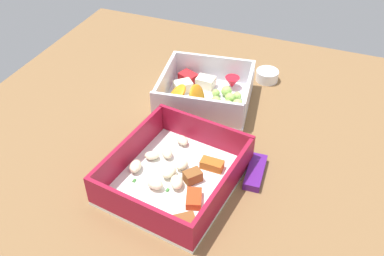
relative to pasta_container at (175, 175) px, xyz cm
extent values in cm
cube|color=brown|center=(-9.19, -2.04, -2.56)|extent=(80.00, 80.00, 2.00)
cube|color=white|center=(0.01, -0.08, -1.26)|extent=(20.92, 18.90, 0.60)
cube|color=maroon|center=(-9.04, 1.16, 1.33)|extent=(2.83, 16.42, 4.58)
cube|color=maroon|center=(9.05, -1.32, 1.33)|extent=(2.83, 16.42, 4.58)
cube|color=maroon|center=(1.08, 7.79, 1.33)|extent=(17.58, 2.99, 4.58)
cube|color=maroon|center=(-1.07, -7.95, 1.33)|extent=(17.58, 2.99, 4.58)
ellipsoid|color=beige|center=(0.42, -6.23, -0.10)|extent=(2.80, 2.24, 1.24)
ellipsoid|color=beige|center=(-0.23, -1.08, -0.10)|extent=(2.93, 2.49, 1.24)
ellipsoid|color=beige|center=(-2.45, 0.05, -0.22)|extent=(2.46, 2.05, 1.06)
ellipsoid|color=beige|center=(2.57, -2.18, -0.08)|extent=(2.22, 2.82, 1.26)
ellipsoid|color=beige|center=(-2.63, -5.02, -0.19)|extent=(2.23, 2.61, 1.10)
ellipsoid|color=beige|center=(-3.98, -3.11, -0.15)|extent=(2.83, 2.77, 1.17)
ellipsoid|color=beige|center=(-7.56, -2.12, -0.17)|extent=(2.60, 2.78, 1.14)
ellipsoid|color=beige|center=(1.14, 0.70, -0.06)|extent=(3.09, 2.70, 1.29)
cube|color=#AD5B1E|center=(-4.21, 4.15, -0.29)|extent=(1.79, 3.40, 1.35)
cube|color=red|center=(2.88, 4.01, -0.38)|extent=(3.75, 2.99, 1.17)
cube|color=brown|center=(-0.76, 2.40, -0.11)|extent=(3.03, 2.95, 1.70)
cube|color=brown|center=(7.12, 4.30, -0.29)|extent=(3.46, 3.63, 1.34)
cube|color=#387A33|center=(2.38, -0.19, -0.86)|extent=(0.60, 0.40, 0.20)
cube|color=#387A33|center=(-2.99, -4.76, -0.86)|extent=(0.60, 0.40, 0.20)
cube|color=#387A33|center=(2.48, -5.42, -0.86)|extent=(0.60, 0.40, 0.20)
cube|color=#387A33|center=(-0.29, 0.03, -0.86)|extent=(0.60, 0.40, 0.20)
cube|color=white|center=(-20.55, -2.79, -1.26)|extent=(16.63, 17.60, 0.60)
cube|color=white|center=(-27.45, -3.79, 1.51)|extent=(2.83, 15.61, 4.94)
cube|color=white|center=(-13.65, -1.80, 1.51)|extent=(2.83, 15.61, 4.94)
cube|color=white|center=(-21.63, 4.67, 1.51)|extent=(13.28, 2.50, 4.94)
cube|color=white|center=(-19.47, -10.26, 1.51)|extent=(13.28, 2.50, 4.94)
ellipsoid|color=orange|center=(-16.83, -3.09, 1.63)|extent=(4.93, 3.20, 4.99)
ellipsoid|color=orange|center=(-16.88, -6.91, 1.24)|extent=(5.78, 5.59, 4.21)
cube|color=#F4EACC|center=(-21.43, -7.61, 0.01)|extent=(4.01, 4.04, 1.95)
cube|color=#F4EACC|center=(-24.24, -4.17, 0.04)|extent=(2.59, 3.40, 2.00)
cube|color=red|center=(-24.45, -7.80, 0.01)|extent=(3.46, 3.91, 1.94)
sphere|color=#9ECC60|center=(-19.45, -0.43, -0.08)|extent=(1.77, 1.77, 1.77)
sphere|color=#9ECC60|center=(-19.71, 3.47, 0.03)|extent=(1.99, 1.99, 1.99)
sphere|color=#9ECC60|center=(-21.98, -1.34, -0.22)|extent=(1.49, 1.49, 1.49)
sphere|color=#9ECC60|center=(-22.39, 2.59, -0.17)|extent=(1.59, 1.59, 1.59)
sphere|color=#9ECC60|center=(-19.46, 1.70, -0.17)|extent=(1.59, 1.59, 1.59)
sphere|color=#9ECC60|center=(-21.22, 1.59, -0.04)|extent=(1.85, 1.85, 1.85)
sphere|color=#9ECC60|center=(-22.88, 0.40, 0.03)|extent=(2.00, 2.00, 2.00)
cone|color=red|center=(-25.87, 0.53, 0.13)|extent=(2.73, 2.73, 2.18)
sphere|color=navy|center=(-15.68, 3.21, -0.51)|extent=(0.91, 0.91, 0.91)
sphere|color=navy|center=(-16.29, 0.23, -0.50)|extent=(0.93, 0.93, 0.93)
sphere|color=navy|center=(-17.91, 2.59, -0.37)|extent=(1.18, 1.18, 1.18)
sphere|color=navy|center=(-18.35, 3.80, -0.37)|extent=(1.19, 1.19, 1.19)
cube|color=#51197A|center=(-5.75, 10.46, -0.96)|extent=(7.15, 2.88, 1.20)
cylinder|color=white|center=(-31.63, 5.90, -0.51)|extent=(4.31, 4.31, 2.11)
camera|label=1|loc=(38.80, 17.86, 44.00)|focal=39.54mm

